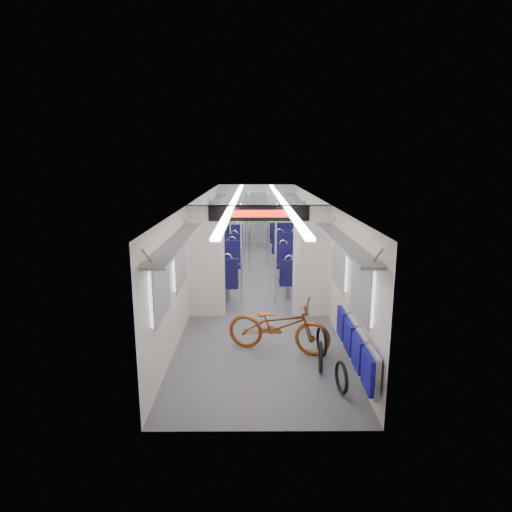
# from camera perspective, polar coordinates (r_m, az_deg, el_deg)

# --- Properties ---
(carriage) EXTENTS (12.00, 12.02, 2.31)m
(carriage) POSITION_cam_1_polar(r_m,az_deg,el_deg) (10.40, 0.27, 3.34)
(carriage) COLOR #515456
(carriage) RESTS_ON ground
(bicycle) EXTENTS (1.85, 1.06, 0.92)m
(bicycle) POSITION_cam_1_polar(r_m,az_deg,el_deg) (7.28, 3.04, -9.25)
(bicycle) COLOR brown
(bicycle) RESTS_ON ground
(flip_bench) EXTENTS (0.12, 2.14, 0.55)m
(flip_bench) POSITION_cam_1_polar(r_m,az_deg,el_deg) (6.43, 13.09, -11.43)
(flip_bench) COLOR gray
(flip_bench) RESTS_ON carriage
(bike_hoop_a) EXTENTS (0.12, 0.47, 0.46)m
(bike_hoop_a) POSITION_cam_1_polar(r_m,az_deg,el_deg) (6.27, 11.31, -15.80)
(bike_hoop_a) COLOR black
(bike_hoop_a) RESTS_ON ground
(bike_hoop_b) EXTENTS (0.11, 0.49, 0.49)m
(bike_hoop_b) POSITION_cam_1_polar(r_m,az_deg,el_deg) (6.77, 8.61, -13.38)
(bike_hoop_b) COLOR black
(bike_hoop_b) RESTS_ON ground
(bike_hoop_c) EXTENTS (0.12, 0.51, 0.51)m
(bike_hoop_c) POSITION_cam_1_polar(r_m,az_deg,el_deg) (7.28, 8.74, -11.35)
(bike_hoop_c) COLOR black
(bike_hoop_c) RESTS_ON ground
(seat_bay_near_left) EXTENTS (0.96, 2.29, 1.17)m
(seat_bay_near_left) POSITION_cam_1_polar(r_m,az_deg,el_deg) (10.69, -4.76, -1.53)
(seat_bay_near_left) COLOR #100D3B
(seat_bay_near_left) RESTS_ON ground
(seat_bay_near_right) EXTENTS (0.90, 2.01, 1.08)m
(seat_bay_near_right) POSITION_cam_1_polar(r_m,az_deg,el_deg) (10.79, 5.23, -1.62)
(seat_bay_near_right) COLOR #100D3B
(seat_bay_near_right) RESTS_ON ground
(seat_bay_far_left) EXTENTS (0.90, 2.01, 1.08)m
(seat_bay_far_left) POSITION_cam_1_polar(r_m,az_deg,el_deg) (14.29, -3.65, 1.90)
(seat_bay_far_left) COLOR #100D3B
(seat_bay_far_left) RESTS_ON ground
(seat_bay_far_right) EXTENTS (0.94, 2.20, 1.14)m
(seat_bay_far_right) POSITION_cam_1_polar(r_m,az_deg,el_deg) (14.31, 3.86, 2.01)
(seat_bay_far_right) COLOR #100D3B
(seat_bay_far_right) RESTS_ON ground
(stanchion_near_left) EXTENTS (0.04, 0.04, 2.30)m
(stanchion_near_left) POSITION_cam_1_polar(r_m,az_deg,el_deg) (9.25, -1.96, -0.03)
(stanchion_near_left) COLOR silver
(stanchion_near_left) RESTS_ON ground
(stanchion_near_right) EXTENTS (0.04, 0.04, 2.30)m
(stanchion_near_right) POSITION_cam_1_polar(r_m,az_deg,el_deg) (9.10, 2.63, -0.24)
(stanchion_near_right) COLOR silver
(stanchion_near_right) RESTS_ON ground
(stanchion_far_left) EXTENTS (0.04, 0.04, 2.30)m
(stanchion_far_left) POSITION_cam_1_polar(r_m,az_deg,el_deg) (12.61, -0.92, 3.34)
(stanchion_far_left) COLOR silver
(stanchion_far_left) RESTS_ON ground
(stanchion_far_right) EXTENTS (0.04, 0.04, 2.30)m
(stanchion_far_right) POSITION_cam_1_polar(r_m,az_deg,el_deg) (12.79, 1.51, 3.46)
(stanchion_far_right) COLOR silver
(stanchion_far_right) RESTS_ON ground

